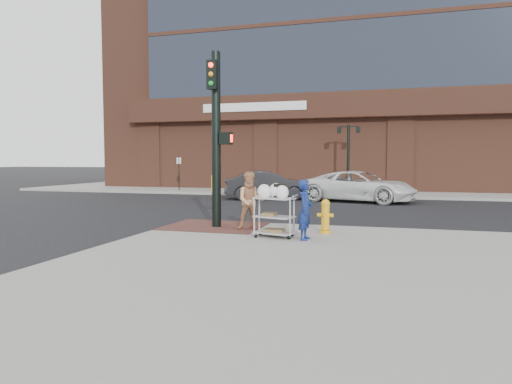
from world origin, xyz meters
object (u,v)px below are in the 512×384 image
(woman_blue, at_px, (305,210))
(sedan_dark, at_px, (268,185))
(minivan_white, at_px, (360,186))
(utility_cart, at_px, (274,213))
(traffic_signal_pole, at_px, (217,134))
(lamp_post, at_px, (348,151))
(fire_hydrant, at_px, (325,216))
(pedestrian_tan, at_px, (251,201))

(woman_blue, height_order, sedan_dark, woman_blue)
(minivan_white, distance_m, utility_cart, 12.36)
(woman_blue, bearing_deg, traffic_signal_pole, 67.89)
(lamp_post, relative_size, minivan_white, 0.72)
(woman_blue, xyz_separation_m, sedan_dark, (-4.19, 12.56, -0.12))
(minivan_white, height_order, fire_hydrant, minivan_white)
(lamp_post, relative_size, pedestrian_tan, 2.48)
(pedestrian_tan, distance_m, fire_hydrant, 2.10)
(lamp_post, height_order, minivan_white, lamp_post)
(lamp_post, xyz_separation_m, woman_blue, (0.34, -16.63, -1.73))
(fire_hydrant, bearing_deg, pedestrian_tan, 179.02)
(traffic_signal_pole, xyz_separation_m, minivan_white, (3.40, 11.03, -2.06))
(lamp_post, bearing_deg, fire_hydrant, -87.48)
(woman_blue, relative_size, pedestrian_tan, 0.91)
(traffic_signal_pole, xyz_separation_m, sedan_dark, (-1.37, 11.16, -2.07))
(sedan_dark, bearing_deg, pedestrian_tan, 173.83)
(pedestrian_tan, bearing_deg, utility_cart, -69.20)
(woman_blue, xyz_separation_m, minivan_white, (0.58, 12.43, -0.11))
(woman_blue, bearing_deg, pedestrian_tan, 60.03)
(fire_hydrant, bearing_deg, minivan_white, 88.79)
(lamp_post, bearing_deg, utility_cart, -91.63)
(minivan_white, height_order, utility_cart, minivan_white)
(traffic_signal_pole, height_order, sedan_dark, traffic_signal_pole)
(lamp_post, relative_size, woman_blue, 2.73)
(traffic_signal_pole, bearing_deg, woman_blue, -26.46)
(lamp_post, xyz_separation_m, sedan_dark, (-3.85, -4.07, -1.86))
(utility_cart, distance_m, fire_hydrant, 1.53)
(woman_blue, height_order, minivan_white, woman_blue)
(pedestrian_tan, height_order, fire_hydrant, pedestrian_tan)
(traffic_signal_pole, height_order, minivan_white, traffic_signal_pole)
(minivan_white, xyz_separation_m, fire_hydrant, (-0.24, -11.29, -0.16))
(lamp_post, bearing_deg, pedestrian_tan, -95.13)
(fire_hydrant, bearing_deg, traffic_signal_pole, 175.33)
(sedan_dark, xyz_separation_m, fire_hydrant, (4.53, -11.42, -0.15))
(pedestrian_tan, height_order, minivan_white, pedestrian_tan)
(woman_blue, relative_size, utility_cart, 1.09)
(lamp_post, height_order, utility_cart, lamp_post)
(traffic_signal_pole, bearing_deg, minivan_white, 72.89)
(lamp_post, xyz_separation_m, traffic_signal_pole, (-2.48, -15.23, 0.21))
(pedestrian_tan, xyz_separation_m, minivan_white, (2.31, 11.25, -0.19))
(woman_blue, xyz_separation_m, fire_hydrant, (0.34, 1.14, -0.27))
(lamp_post, distance_m, traffic_signal_pole, 15.43)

